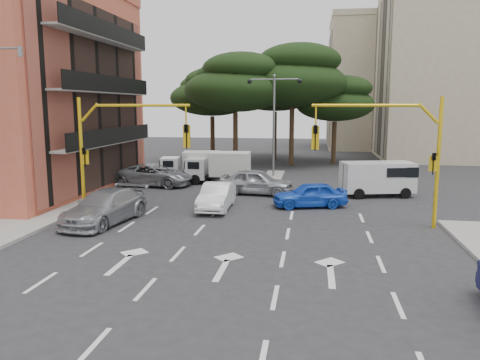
{
  "coord_description": "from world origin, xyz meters",
  "views": [
    {
      "loc": [
        3.0,
        -20.08,
        5.61
      ],
      "look_at": [
        -0.86,
        4.62,
        1.6
      ],
      "focal_mm": 35.0,
      "sensor_mm": 36.0,
      "label": 1
    }
  ],
  "objects_px": {
    "car_white_hatch": "(217,196)",
    "car_blue_compact": "(310,195)",
    "signal_mast_right": "(398,144)",
    "car_silver_cross_b": "(256,182)",
    "box_truck_a": "(191,166)",
    "box_truck_b": "(219,168)",
    "street_lamp_center": "(274,108)",
    "signal_mast_left": "(114,140)",
    "car_silver_wagon": "(105,207)",
    "van_white": "(377,179)",
    "car_silver_cross_a": "(154,175)"
  },
  "relations": [
    {
      "from": "car_white_hatch",
      "to": "box_truck_b",
      "type": "relative_size",
      "value": 0.92
    },
    {
      "from": "car_white_hatch",
      "to": "car_silver_wagon",
      "type": "bearing_deg",
      "value": -142.09
    },
    {
      "from": "car_silver_wagon",
      "to": "car_silver_cross_a",
      "type": "height_order",
      "value": "car_silver_wagon"
    },
    {
      "from": "signal_mast_left",
      "to": "box_truck_b",
      "type": "distance_m",
      "value": 11.51
    },
    {
      "from": "car_silver_cross_b",
      "to": "box_truck_a",
      "type": "bearing_deg",
      "value": 55.17
    },
    {
      "from": "street_lamp_center",
      "to": "car_white_hatch",
      "type": "xyz_separation_m",
      "value": [
        -2.11,
        -11.6,
        -4.72
      ]
    },
    {
      "from": "signal_mast_left",
      "to": "car_white_hatch",
      "type": "height_order",
      "value": "signal_mast_left"
    },
    {
      "from": "car_white_hatch",
      "to": "box_truck_a",
      "type": "distance_m",
      "value": 10.41
    },
    {
      "from": "street_lamp_center",
      "to": "car_white_hatch",
      "type": "distance_m",
      "value": 12.7
    },
    {
      "from": "car_white_hatch",
      "to": "car_blue_compact",
      "type": "relative_size",
      "value": 1.05
    },
    {
      "from": "car_silver_wagon",
      "to": "box_truck_b",
      "type": "relative_size",
      "value": 1.15
    },
    {
      "from": "van_white",
      "to": "box_truck_a",
      "type": "distance_m",
      "value": 13.84
    },
    {
      "from": "signal_mast_right",
      "to": "car_white_hatch",
      "type": "bearing_deg",
      "value": 164.89
    },
    {
      "from": "street_lamp_center",
      "to": "car_white_hatch",
      "type": "height_order",
      "value": "street_lamp_center"
    },
    {
      "from": "car_silver_cross_a",
      "to": "car_blue_compact",
      "type": "bearing_deg",
      "value": -110.6
    },
    {
      "from": "van_white",
      "to": "box_truck_b",
      "type": "distance_m",
      "value": 11.14
    },
    {
      "from": "van_white",
      "to": "box_truck_a",
      "type": "xyz_separation_m",
      "value": [
        -13.12,
        4.43,
        -0.0
      ]
    },
    {
      "from": "car_silver_wagon",
      "to": "box_truck_b",
      "type": "xyz_separation_m",
      "value": [
        3.14,
        12.11,
        0.37
      ]
    },
    {
      "from": "car_white_hatch",
      "to": "box_truck_b",
      "type": "bearing_deg",
      "value": 99.73
    },
    {
      "from": "car_silver_wagon",
      "to": "van_white",
      "type": "height_order",
      "value": "van_white"
    },
    {
      "from": "car_silver_wagon",
      "to": "car_silver_cross_a",
      "type": "relative_size",
      "value": 0.97
    },
    {
      "from": "signal_mast_left",
      "to": "car_silver_cross_a",
      "type": "height_order",
      "value": "signal_mast_left"
    },
    {
      "from": "box_truck_b",
      "to": "signal_mast_left",
      "type": "bearing_deg",
      "value": 161.22
    },
    {
      "from": "signal_mast_left",
      "to": "box_truck_a",
      "type": "height_order",
      "value": "signal_mast_left"
    },
    {
      "from": "van_white",
      "to": "car_silver_wagon",
      "type": "bearing_deg",
      "value": -70.36
    },
    {
      "from": "car_silver_cross_b",
      "to": "box_truck_b",
      "type": "xyz_separation_m",
      "value": [
        -3.19,
        3.72,
        0.34
      ]
    },
    {
      "from": "car_blue_compact",
      "to": "car_silver_cross_b",
      "type": "bearing_deg",
      "value": -149.44
    },
    {
      "from": "car_blue_compact",
      "to": "car_silver_cross_a",
      "type": "distance_m",
      "value": 12.13
    },
    {
      "from": "car_silver_cross_b",
      "to": "street_lamp_center",
      "type": "bearing_deg",
      "value": 2.81
    },
    {
      "from": "car_silver_wagon",
      "to": "van_white",
      "type": "xyz_separation_m",
      "value": [
        13.82,
        8.96,
        0.31
      ]
    },
    {
      "from": "signal_mast_right",
      "to": "car_silver_wagon",
      "type": "xyz_separation_m",
      "value": [
        -13.62,
        -1.38,
        -3.11
      ]
    },
    {
      "from": "street_lamp_center",
      "to": "van_white",
      "type": "distance_m",
      "value": 10.45
    },
    {
      "from": "car_white_hatch",
      "to": "box_truck_a",
      "type": "bearing_deg",
      "value": 111.7
    },
    {
      "from": "car_white_hatch",
      "to": "car_silver_cross_a",
      "type": "xyz_separation_m",
      "value": [
        -5.89,
        6.65,
        0.06
      ]
    },
    {
      "from": "signal_mast_right",
      "to": "street_lamp_center",
      "type": "distance_m",
      "value": 15.65
    },
    {
      "from": "signal_mast_right",
      "to": "van_white",
      "type": "xyz_separation_m",
      "value": [
        0.2,
        7.58,
        -2.8
      ]
    },
    {
      "from": "car_blue_compact",
      "to": "car_silver_cross_b",
      "type": "xyz_separation_m",
      "value": [
        -3.37,
        3.31,
        0.11
      ]
    },
    {
      "from": "box_truck_b",
      "to": "box_truck_a",
      "type": "bearing_deg",
      "value": 59.76
    },
    {
      "from": "signal_mast_left",
      "to": "car_blue_compact",
      "type": "distance_m",
      "value": 10.85
    },
    {
      "from": "car_blue_compact",
      "to": "box_truck_b",
      "type": "height_order",
      "value": "box_truck_b"
    },
    {
      "from": "signal_mast_left",
      "to": "van_white",
      "type": "distance_m",
      "value": 16.0
    },
    {
      "from": "van_white",
      "to": "car_silver_cross_b",
      "type": "bearing_deg",
      "value": -98.95
    },
    {
      "from": "street_lamp_center",
      "to": "car_white_hatch",
      "type": "bearing_deg",
      "value": -100.33
    },
    {
      "from": "car_silver_cross_b",
      "to": "car_silver_wagon",
      "type": "bearing_deg",
      "value": 149.74
    },
    {
      "from": "signal_mast_left",
      "to": "car_blue_compact",
      "type": "height_order",
      "value": "signal_mast_left"
    },
    {
      "from": "street_lamp_center",
      "to": "car_silver_cross_a",
      "type": "height_order",
      "value": "street_lamp_center"
    },
    {
      "from": "signal_mast_right",
      "to": "street_lamp_center",
      "type": "height_order",
      "value": "street_lamp_center"
    },
    {
      "from": "car_silver_cross_a",
      "to": "car_silver_cross_b",
      "type": "relative_size",
      "value": 1.17
    },
    {
      "from": "car_blue_compact",
      "to": "box_truck_b",
      "type": "xyz_separation_m",
      "value": [
        -6.56,
        7.03,
        0.45
      ]
    },
    {
      "from": "car_silver_cross_b",
      "to": "box_truck_a",
      "type": "distance_m",
      "value": 7.53
    }
  ]
}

